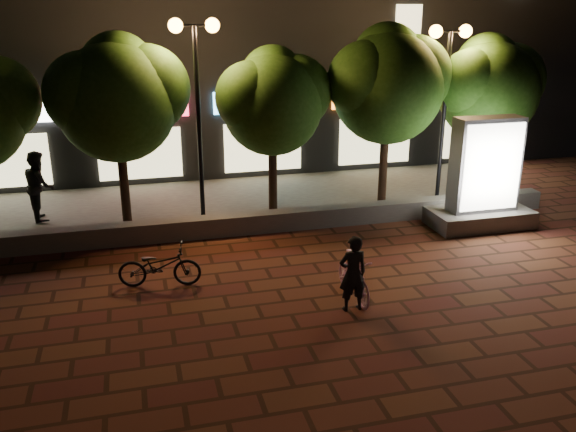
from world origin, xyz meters
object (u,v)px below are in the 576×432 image
object	(u,v)px
tree_right	(389,81)
pedestrian	(39,186)
scooter_pink	(354,277)
street_lamp_left	(196,69)
street_lamp_right	(448,68)
ad_kiosk	(483,183)
tree_mid	(273,98)
rider	(353,274)
scooter_parked	(160,266)
tree_far_right	(490,84)
tree_left	(118,94)

from	to	relation	value
tree_right	pedestrian	distance (m)	9.92
scooter_pink	street_lamp_left	bearing A→B (deg)	111.36
tree_right	street_lamp_left	size ratio (longest dim) A/B	0.98
street_lamp_right	scooter_pink	xyz separation A→B (m)	(-4.69, -5.40, -3.43)
ad_kiosk	tree_right	bearing A→B (deg)	124.19
tree_mid	rider	xyz separation A→B (m)	(0.07, -6.10, -2.46)
scooter_parked	rider	bearing A→B (deg)	-110.12
tree_right	scooter_pink	world-z (taller)	tree_right
tree_far_right	ad_kiosk	xyz separation A→B (m)	(-1.50, -2.50, -2.20)
street_lamp_left	street_lamp_right	size ratio (longest dim) A/B	1.04
tree_left	rider	world-z (taller)	tree_left
tree_left	tree_far_right	bearing A→B (deg)	-0.00
street_lamp_left	scooter_pink	distance (m)	6.87
street_lamp_right	pedestrian	world-z (taller)	street_lamp_right
scooter_parked	tree_mid	bearing A→B (deg)	-30.06
tree_left	ad_kiosk	xyz separation A→B (m)	(9.00, -2.50, -2.28)
tree_right	tree_mid	bearing A→B (deg)	-180.00
tree_mid	tree_right	world-z (taller)	tree_right
street_lamp_right	ad_kiosk	xyz separation A→B (m)	(0.06, -2.24, -2.73)
pedestrian	scooter_parked	bearing A→B (deg)	-162.49
tree_far_right	scooter_pink	bearing A→B (deg)	-137.78
tree_left	scooter_pink	world-z (taller)	tree_left
street_lamp_left	scooter_pink	size ratio (longest dim) A/B	3.33
tree_right	pedestrian	bearing A→B (deg)	175.40
street_lamp_right	pedestrian	size ratio (longest dim) A/B	2.67
tree_right	tree_far_right	xyz separation A→B (m)	(3.20, -0.00, -0.20)
scooter_parked	tree_far_right	bearing A→B (deg)	-57.81
pedestrian	scooter_pink	bearing A→B (deg)	-147.28
tree_far_right	rider	xyz separation A→B (m)	(-6.44, -6.10, -2.61)
tree_far_right	scooter_parked	size ratio (longest dim) A/B	2.80
pedestrian	ad_kiosk	bearing A→B (deg)	-118.87
street_lamp_right	scooter_parked	bearing A→B (deg)	-155.33
tree_right	ad_kiosk	xyz separation A→B (m)	(1.70, -2.50, -2.40)
tree_left	ad_kiosk	size ratio (longest dim) A/B	1.69
tree_right	scooter_parked	size ratio (longest dim) A/B	2.98
street_lamp_left	ad_kiosk	distance (m)	7.94
tree_right	rider	distance (m)	7.46
tree_mid	tree_far_right	world-z (taller)	tree_far_right
ad_kiosk	scooter_parked	distance (m)	8.61
street_lamp_left	ad_kiosk	bearing A→B (deg)	-17.62
tree_right	street_lamp_left	bearing A→B (deg)	-177.19
tree_right	street_lamp_right	distance (m)	1.70
tree_mid	tree_far_right	xyz separation A→B (m)	(6.50, 0.00, 0.15)
rider	scooter_parked	bearing A→B (deg)	-31.39
tree_mid	street_lamp_right	distance (m)	5.00
rider	tree_mid	bearing A→B (deg)	-90.93
street_lamp_left	tree_left	bearing A→B (deg)	172.30
street_lamp_right	scooter_parked	size ratio (longest dim) A/B	2.93
scooter_pink	rider	size ratio (longest dim) A/B	1.03
tree_right	street_lamp_left	xyz separation A→B (m)	(-5.36, -0.26, 0.46)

